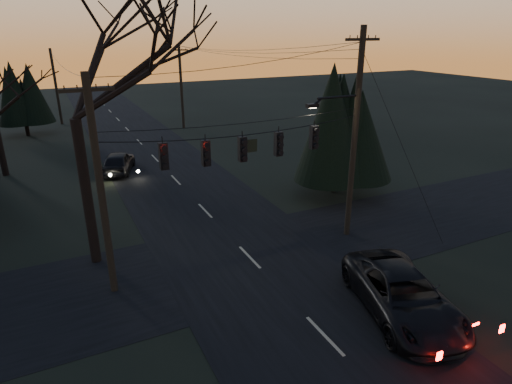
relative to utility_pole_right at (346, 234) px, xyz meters
name	(u,v)px	position (x,y,z in m)	size (l,w,h in m)	color
main_road	(184,189)	(-5.50, 10.00, 0.01)	(8.00, 120.00, 0.02)	black
cross_road	(250,257)	(-5.50, 0.00, 0.01)	(60.00, 7.00, 0.02)	black
utility_pole_right	(346,234)	(0.00, 0.00, 0.00)	(5.00, 0.30, 10.00)	black
utility_pole_left	(115,290)	(-11.50, 0.00, 0.00)	(1.80, 0.30, 8.50)	black
utility_pole_far_r	(184,128)	(0.00, 28.00, 0.00)	(1.80, 0.30, 8.50)	black
utility_pole_far_l	(62,124)	(-11.50, 36.00, 0.00)	(0.30, 0.30, 8.00)	black
span_signal_assembly	(244,147)	(-5.74, 0.00, 5.24)	(11.50, 0.44, 1.59)	black
bare_tree_left	(65,51)	(-11.85, 2.79, 9.05)	(10.19, 10.19, 12.94)	black
evergreen_right	(338,124)	(3.02, 5.35, 4.38)	(4.61, 4.61, 7.57)	black
evergreen_dist	(21,97)	(-14.82, 31.45, 3.73)	(3.93, 3.93, 6.27)	black
suv_near	(403,295)	(-2.30, -6.20, 0.81)	(2.70, 5.86, 1.63)	black
sedan_oncoming_a	(119,162)	(-8.70, 15.54, 0.77)	(1.81, 4.50, 1.53)	black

